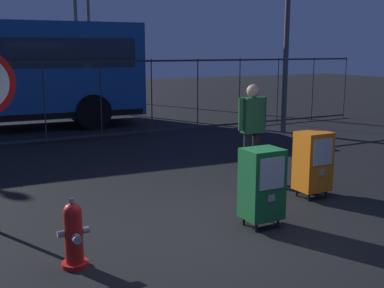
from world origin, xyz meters
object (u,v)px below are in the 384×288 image
object	(u,v)px
newspaper_box_primary	(262,184)
pedestrian	(252,127)
newspaper_box_secondary	(313,161)
street_light_near_left	(88,1)
street_light_far_left	(75,5)
fire_hydrant	(74,235)

from	to	relation	value
newspaper_box_primary	pedestrian	world-z (taller)	pedestrian
newspaper_box_secondary	pedestrian	xyz separation A→B (m)	(-0.30, 1.20, 0.38)
street_light_near_left	street_light_far_left	xyz separation A→B (m)	(-1.48, -3.51, -0.51)
newspaper_box_primary	pedestrian	bearing A→B (deg)	58.69
fire_hydrant	newspaper_box_secondary	distance (m)	3.91
fire_hydrant	street_light_far_left	xyz separation A→B (m)	(3.54, 13.30, 3.47)
fire_hydrant	newspaper_box_secondary	size ratio (longest dim) A/B	0.73
newspaper_box_secondary	newspaper_box_primary	bearing A→B (deg)	-155.38
newspaper_box_secondary	street_light_far_left	bearing A→B (deg)	91.38
newspaper_box_primary	street_light_far_left	bearing A→B (deg)	85.16
street_light_near_left	pedestrian	bearing A→B (deg)	-95.65
newspaper_box_secondary	street_light_far_left	world-z (taller)	street_light_far_left
newspaper_box_secondary	street_light_near_left	xyz separation A→B (m)	(1.18, 16.11, 3.76)
newspaper_box_primary	street_light_near_left	bearing A→B (deg)	81.18
street_light_near_left	street_light_far_left	distance (m)	3.84
pedestrian	fire_hydrant	bearing A→B (deg)	-151.92
newspaper_box_secondary	street_light_far_left	xyz separation A→B (m)	(-0.30, 12.60, 3.25)
newspaper_box_primary	street_light_far_left	size ratio (longest dim) A/B	0.16
fire_hydrant	street_light_near_left	size ratio (longest dim) A/B	0.10
fire_hydrant	newspaper_box_primary	size ratio (longest dim) A/B	0.73
pedestrian	street_light_far_left	size ratio (longest dim) A/B	0.26
newspaper_box_secondary	pedestrian	bearing A→B (deg)	104.16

